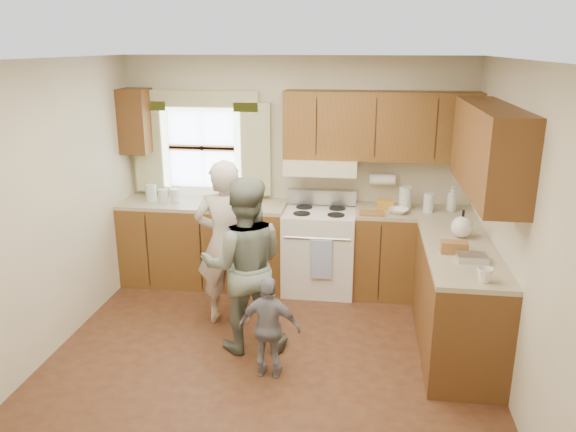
# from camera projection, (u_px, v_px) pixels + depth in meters

# --- Properties ---
(room) EXTENTS (3.80, 3.80, 3.80)m
(room) POSITION_uv_depth(u_px,v_px,m) (269.00, 218.00, 4.57)
(room) COLOR #422114
(room) RESTS_ON ground
(kitchen_fixtures) EXTENTS (3.80, 2.25, 2.15)m
(kitchen_fixtures) POSITION_uv_depth(u_px,v_px,m) (348.00, 228.00, 5.63)
(kitchen_fixtures) COLOR #482B0F
(kitchen_fixtures) RESTS_ON ground
(stove) EXTENTS (0.76, 0.67, 1.07)m
(stove) POSITION_uv_depth(u_px,v_px,m) (319.00, 249.00, 6.12)
(stove) COLOR silver
(stove) RESTS_ON ground
(woman_left) EXTENTS (0.61, 0.42, 1.61)m
(woman_left) POSITION_uv_depth(u_px,v_px,m) (226.00, 244.00, 5.29)
(woman_left) COLOR beige
(woman_left) RESTS_ON ground
(woman_right) EXTENTS (0.86, 0.73, 1.56)m
(woman_right) POSITION_uv_depth(u_px,v_px,m) (244.00, 265.00, 4.84)
(woman_right) COLOR #233F32
(woman_right) RESTS_ON ground
(child) EXTENTS (0.51, 0.23, 0.86)m
(child) POSITION_uv_depth(u_px,v_px,m) (269.00, 328.00, 4.49)
(child) COLOR gray
(child) RESTS_ON ground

